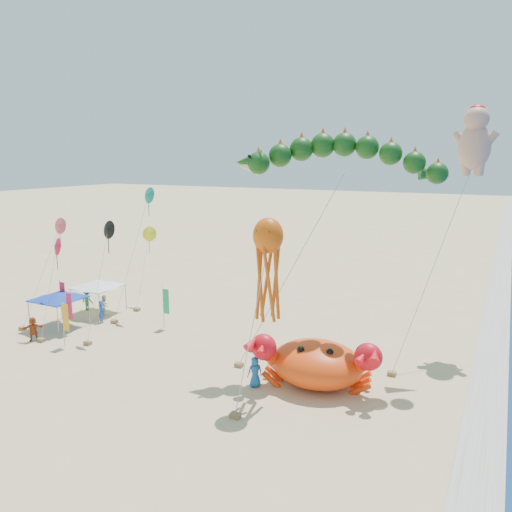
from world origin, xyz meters
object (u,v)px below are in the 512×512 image
(crab_inflatable, at_px, (316,362))
(octopus_kite, at_px, (268,262))
(cherub_kite, at_px, (475,139))
(canopy_blue, at_px, (58,296))
(dragon_kite, at_px, (342,163))
(canopy_white, at_px, (98,284))

(crab_inflatable, height_order, octopus_kite, octopus_kite)
(cherub_kite, distance_m, canopy_blue, 31.33)
(cherub_kite, height_order, canopy_blue, cherub_kite)
(dragon_kite, relative_size, canopy_blue, 3.83)
(crab_inflatable, relative_size, dragon_kite, 0.52)
(dragon_kite, height_order, canopy_white, dragon_kite)
(dragon_kite, bearing_deg, crab_inflatable, -90.21)
(crab_inflatable, relative_size, canopy_blue, 2.00)
(cherub_kite, xyz_separation_m, canopy_white, (-27.21, -6.34, -11.42))
(dragon_kite, xyz_separation_m, octopus_kite, (-1.97, -5.80, -4.95))
(crab_inflatable, distance_m, canopy_white, 21.20)
(canopy_blue, relative_size, canopy_white, 0.99)
(canopy_white, bearing_deg, crab_inflatable, -12.32)
(dragon_kite, height_order, cherub_kite, cherub_kite)
(crab_inflatable, height_order, cherub_kite, cherub_kite)
(dragon_kite, bearing_deg, octopus_kite, -108.76)
(canopy_blue, bearing_deg, dragon_kite, 8.34)
(canopy_white, bearing_deg, octopus_kite, -19.90)
(dragon_kite, bearing_deg, canopy_white, 177.28)
(crab_inflatable, bearing_deg, dragon_kite, 89.79)
(octopus_kite, bearing_deg, cherub_kite, 57.12)
(crab_inflatable, distance_m, cherub_kite, 17.78)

